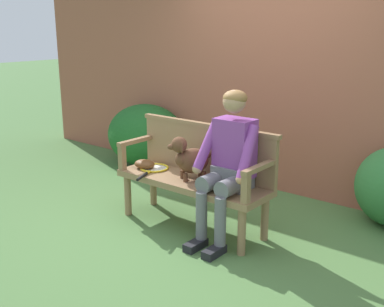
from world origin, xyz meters
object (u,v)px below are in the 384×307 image
baseball_glove (145,164)px  garden_bench (192,186)px  person_seated (229,160)px  dog_on_bench (189,158)px  tennis_racket (153,169)px

baseball_glove → garden_bench: bearing=-5.3°
person_seated → baseball_glove: 1.04m
person_seated → dog_on_bench: 0.44m
person_seated → baseball_glove: size_ratio=6.13×
garden_bench → person_seated: bearing=-1.7°
baseball_glove → dog_on_bench: bearing=-7.1°
garden_bench → person_seated: size_ratio=1.14×
tennis_racket → person_seated: bearing=-0.2°
garden_bench → tennis_racket: size_ratio=2.65×
tennis_racket → baseball_glove: baseball_glove is taller
garden_bench → baseball_glove: bearing=-176.4°
garden_bench → dog_on_bench: (-0.02, -0.02, 0.27)m
dog_on_bench → baseball_glove: (-0.57, -0.02, -0.16)m
dog_on_bench → baseball_glove: dog_on_bench is taller
tennis_racket → baseball_glove: 0.10m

